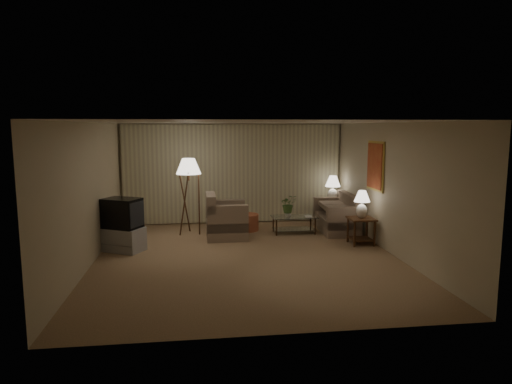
# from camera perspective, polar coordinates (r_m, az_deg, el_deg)

# --- Properties ---
(ground) EXTENTS (7.00, 7.00, 0.00)m
(ground) POSITION_cam_1_polar(r_m,az_deg,el_deg) (9.31, -1.14, -8.15)
(ground) COLOR tan
(ground) RESTS_ON ground
(room_shell) EXTENTS (6.04, 7.02, 2.72)m
(room_shell) POSITION_cam_1_polar(r_m,az_deg,el_deg) (10.47, -1.95, 3.41)
(room_shell) COLOR #BDB291
(room_shell) RESTS_ON ground
(sofa) EXTENTS (1.74, 0.99, 0.74)m
(sofa) POSITION_cam_1_polar(r_m,az_deg,el_deg) (11.69, 10.01, -3.03)
(sofa) COLOR gray
(sofa) RESTS_ON ground
(armchair) EXTENTS (1.00, 0.94, 0.84)m
(armchair) POSITION_cam_1_polar(r_m,az_deg,el_deg) (10.83, -3.70, -3.56)
(armchair) COLOR gray
(armchair) RESTS_ON ground
(side_table_near) EXTENTS (0.55, 0.55, 0.60)m
(side_table_near) POSITION_cam_1_polar(r_m,az_deg,el_deg) (10.48, 13.01, -4.17)
(side_table_near) COLOR #391E0F
(side_table_near) RESTS_ON ground
(side_table_far) EXTENTS (0.56, 0.47, 0.60)m
(side_table_far) POSITION_cam_1_polar(r_m,az_deg,el_deg) (12.52, 9.51, -2.10)
(side_table_far) COLOR #391E0F
(side_table_far) RESTS_ON ground
(table_lamp_near) EXTENTS (0.36, 0.36, 0.62)m
(table_lamp_near) POSITION_cam_1_polar(r_m,az_deg,el_deg) (10.38, 13.10, -1.20)
(table_lamp_near) COLOR white
(table_lamp_near) RESTS_ON side_table_near
(table_lamp_far) EXTENTS (0.41, 0.41, 0.71)m
(table_lamp_far) POSITION_cam_1_polar(r_m,az_deg,el_deg) (12.43, 9.58, 0.68)
(table_lamp_far) COLOR white
(table_lamp_far) RESTS_ON side_table_far
(coffee_table) EXTENTS (1.10, 0.60, 0.41)m
(coffee_table) POSITION_cam_1_polar(r_m,az_deg,el_deg) (11.34, 4.78, -3.76)
(coffee_table) COLOR silver
(coffee_table) RESTS_ON ground
(tv_cabinet) EXTENTS (1.27, 1.22, 0.50)m
(tv_cabinet) POSITION_cam_1_polar(r_m,az_deg,el_deg) (10.11, -16.26, -5.69)
(tv_cabinet) COLOR #9E9EA0
(tv_cabinet) RESTS_ON ground
(crt_tv) EXTENTS (1.17, 1.14, 0.63)m
(crt_tv) POSITION_cam_1_polar(r_m,az_deg,el_deg) (10.00, -16.39, -2.55)
(crt_tv) COLOR black
(crt_tv) RESTS_ON tv_cabinet
(floor_lamp) EXTENTS (0.60, 0.60, 1.86)m
(floor_lamp) POSITION_cam_1_polar(r_m,az_deg,el_deg) (11.22, -8.36, -0.33)
(floor_lamp) COLOR #391E0F
(floor_lamp) RESTS_ON ground
(ottoman) EXTENTS (0.69, 0.69, 0.42)m
(ottoman) POSITION_cam_1_polar(r_m,az_deg,el_deg) (11.61, -1.22, -3.80)
(ottoman) COLOR #A75738
(ottoman) RESTS_ON ground
(vase) EXTENTS (0.17, 0.17, 0.16)m
(vase) POSITION_cam_1_polar(r_m,az_deg,el_deg) (11.26, 4.05, -2.71)
(vase) COLOR white
(vase) RESTS_ON coffee_table
(flowers) EXTENTS (0.45, 0.41, 0.45)m
(flowers) POSITION_cam_1_polar(r_m,az_deg,el_deg) (11.21, 4.06, -1.20)
(flowers) COLOR #426A2F
(flowers) RESTS_ON vase
(book) EXTENTS (0.18, 0.24, 0.02)m
(book) POSITION_cam_1_polar(r_m,az_deg,el_deg) (11.27, 6.14, -3.10)
(book) COLOR olive
(book) RESTS_ON coffee_table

